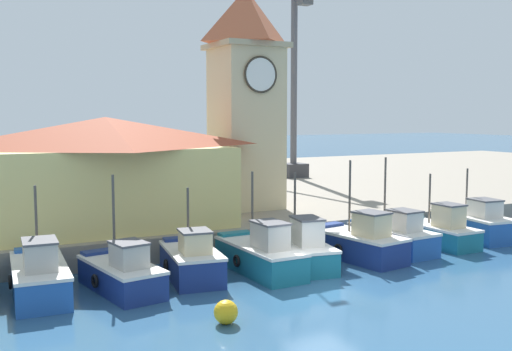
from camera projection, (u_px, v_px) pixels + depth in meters
ground_plane at (321, 287)px, 22.97m from camera, size 300.00×300.00×0.00m
quay_wharf at (132, 193)px, 46.18m from camera, size 120.00×40.00×1.17m
fishing_boat_left_outer at (39, 275)px, 21.80m from camera, size 2.20×5.20×4.00m
fishing_boat_left_inner at (121, 273)px, 22.38m from camera, size 2.46×4.67×4.35m
fishing_boat_mid_left at (191, 260)px, 24.10m from camera, size 2.48×4.36×3.65m
fishing_boat_center at (260, 254)px, 25.05m from camera, size 2.01×5.15×4.21m
fishing_boat_mid_right at (300, 249)px, 26.17m from camera, size 2.59×5.14×4.07m
fishing_boat_right_inner at (359, 243)px, 27.29m from camera, size 2.65×4.87×4.53m
fishing_boat_right_outer at (393, 236)px, 28.96m from camera, size 2.15×4.72×4.54m
fishing_boat_far_right at (438, 231)px, 30.34m from camera, size 1.94×4.55×3.60m
fishing_boat_end_right at (474, 224)px, 32.02m from camera, size 2.59×4.97×3.72m
clock_tower at (246, 94)px, 34.58m from camera, size 3.98×3.98×14.20m
warehouse_left at (107, 171)px, 29.00m from camera, size 11.70×7.03×5.33m
port_crane_near at (291, 95)px, 52.02m from camera, size 2.96×10.44×18.38m
mooring_buoy at (226, 312)px, 18.90m from camera, size 0.77×0.77×0.77m
dock_worker_near_tower at (187, 214)px, 27.87m from camera, size 0.34×0.22×1.62m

